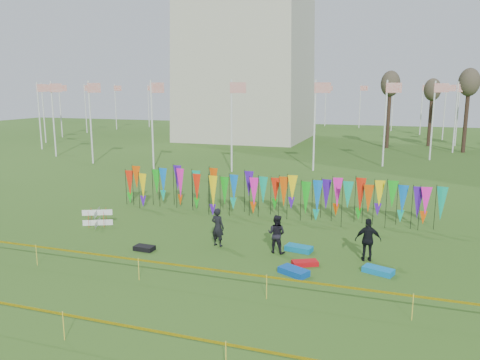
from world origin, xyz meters
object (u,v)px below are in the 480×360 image
(person_right, at_px, (368,240))
(kite_bag_blue, at_px, (294,271))
(kite_bag_red, at_px, (305,263))
(kite_bag_turquoise, at_px, (299,248))
(box_kite, at_px, (97,218))
(person_mid, at_px, (276,234))
(kite_bag_black, at_px, (144,248))
(kite_bag_teal, at_px, (378,271))
(person_left, at_px, (218,227))

(person_right, relative_size, kite_bag_blue, 1.58)
(kite_bag_red, bearing_deg, kite_bag_turquoise, 109.96)
(box_kite, distance_m, kite_bag_red, 11.83)
(kite_bag_turquoise, height_order, kite_bag_blue, kite_bag_blue)
(person_mid, distance_m, kite_bag_blue, 2.69)
(person_right, height_order, kite_bag_red, person_right)
(person_right, xyz_separation_m, kite_bag_blue, (-2.64, -2.49, -0.81))
(kite_bag_turquoise, bearing_deg, person_mid, -150.92)
(person_mid, height_order, person_right, person_right)
(kite_bag_black, bearing_deg, kite_bag_turquoise, 17.93)
(box_kite, height_order, kite_bag_black, box_kite)
(box_kite, distance_m, person_mid, 10.17)
(person_right, relative_size, kite_bag_turquoise, 1.56)
(person_right, xyz_separation_m, kite_bag_teal, (0.52, -1.29, -0.82))
(kite_bag_black, bearing_deg, person_left, 29.19)
(person_mid, relative_size, kite_bag_teal, 1.48)
(kite_bag_turquoise, distance_m, kite_bag_red, 1.75)
(person_right, distance_m, kite_bag_teal, 1.61)
(kite_bag_turquoise, relative_size, kite_bag_blue, 1.01)
(person_right, bearing_deg, kite_bag_black, 0.30)
(person_right, height_order, kite_bag_turquoise, person_right)
(person_left, distance_m, kite_bag_teal, 7.38)
(kite_bag_blue, bearing_deg, kite_bag_teal, 20.76)
(person_right, relative_size, kite_bag_black, 2.06)
(kite_bag_turquoise, height_order, kite_bag_teal, kite_bag_turquoise)
(kite_bag_blue, bearing_deg, kite_bag_red, 78.29)
(box_kite, bearing_deg, person_right, -2.99)
(box_kite, xyz_separation_m, kite_bag_teal, (14.56, -2.03, -0.33))
(person_right, xyz_separation_m, kite_bag_red, (-2.41, -1.38, -0.83))
(person_mid, relative_size, kite_bag_turquoise, 1.46)
(person_mid, bearing_deg, kite_bag_turquoise, -142.13)
(kite_bag_red, distance_m, kite_bag_teal, 2.93)
(kite_bag_red, xyz_separation_m, kite_bag_teal, (2.93, 0.09, 0.02))
(person_left, height_order, kite_bag_teal, person_left)
(person_left, distance_m, person_right, 6.75)
(box_kite, distance_m, person_right, 14.07)
(box_kite, bearing_deg, person_mid, -5.56)
(person_left, bearing_deg, box_kite, 6.05)
(person_right, height_order, kite_bag_black, person_right)
(box_kite, xyz_separation_m, kite_bag_turquoise, (11.03, -0.47, -0.33))
(kite_bag_turquoise, relative_size, kite_bag_black, 1.31)
(box_kite, height_order, kite_bag_blue, box_kite)
(kite_bag_turquoise, xyz_separation_m, kite_bag_black, (-6.68, -2.16, -0.01))
(person_mid, xyz_separation_m, kite_bag_blue, (1.29, -2.24, -0.75))
(person_mid, xyz_separation_m, person_right, (3.93, 0.25, 0.06))
(kite_bag_turquoise, xyz_separation_m, kite_bag_teal, (3.53, -1.55, -0.01))
(person_mid, xyz_separation_m, kite_bag_teal, (4.45, -1.04, -0.76))
(kite_bag_teal, bearing_deg, kite_bag_turquoise, 156.21)
(box_kite, relative_size, kite_bag_red, 0.84)
(box_kite, relative_size, kite_bag_black, 0.98)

